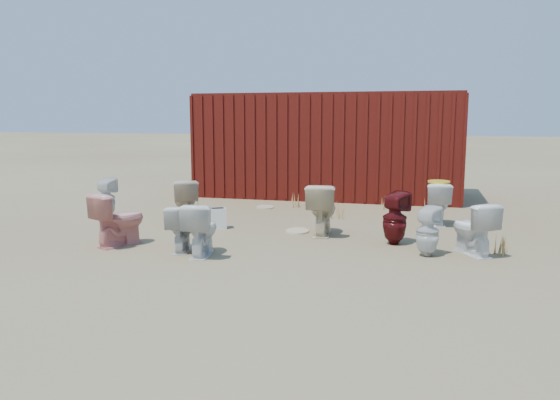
% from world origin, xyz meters
% --- Properties ---
extents(ground, '(100.00, 100.00, 0.00)m').
position_xyz_m(ground, '(0.00, 0.00, 0.00)').
color(ground, brown).
rests_on(ground, ground).
extents(shipping_container, '(6.00, 2.40, 2.40)m').
position_xyz_m(shipping_container, '(0.00, 5.20, 1.20)').
color(shipping_container, '#4E0E0D').
rests_on(shipping_container, ground).
extents(toilet_front_a, '(0.53, 0.72, 0.66)m').
position_xyz_m(toilet_front_a, '(-1.05, -0.85, 0.33)').
color(toilet_front_a, silver).
rests_on(toilet_front_a, ground).
extents(toilet_front_pink, '(0.73, 0.88, 0.78)m').
position_xyz_m(toilet_front_pink, '(-2.07, -0.78, 0.39)').
color(toilet_front_pink, '#E78E85').
rests_on(toilet_front_pink, ground).
extents(toilet_front_c, '(0.51, 0.77, 0.73)m').
position_xyz_m(toilet_front_c, '(-0.68, -1.02, 0.36)').
color(toilet_front_c, white).
rests_on(toilet_front_c, ground).
extents(toilet_front_maroon, '(0.49, 0.49, 0.78)m').
position_xyz_m(toilet_front_maroon, '(1.82, 0.32, 0.39)').
color(toilet_front_maroon, '#500D0F').
rests_on(toilet_front_maroon, ground).
extents(toilet_front_e, '(0.71, 0.82, 0.73)m').
position_xyz_m(toilet_front_e, '(2.88, -0.04, 0.36)').
color(toilet_front_e, white).
rests_on(toilet_front_e, ground).
extents(toilet_back_a, '(0.35, 0.36, 0.73)m').
position_xyz_m(toilet_back_a, '(-3.52, 1.19, 0.37)').
color(toilet_back_a, silver).
rests_on(toilet_back_a, ground).
extents(toilet_back_beige_left, '(0.75, 0.87, 0.77)m').
position_xyz_m(toilet_back_beige_left, '(-1.88, 1.10, 0.39)').
color(toilet_back_beige_left, '#CCB495').
rests_on(toilet_back_beige_left, ground).
extents(toilet_back_beige_right, '(0.52, 0.84, 0.82)m').
position_xyz_m(toilet_back_beige_right, '(0.66, 0.72, 0.41)').
color(toilet_back_beige_right, beige).
rests_on(toilet_back_beige_right, ground).
extents(toilet_back_yellowlid, '(0.46, 0.75, 0.74)m').
position_xyz_m(toilet_back_yellowlid, '(2.47, 2.03, 0.37)').
color(toilet_back_yellowlid, white).
rests_on(toilet_back_yellowlid, ground).
extents(toilet_back_e, '(0.42, 0.42, 0.68)m').
position_xyz_m(toilet_back_e, '(2.29, -0.28, 0.34)').
color(toilet_back_e, silver).
rests_on(toilet_back_e, ground).
extents(yellow_lid, '(0.38, 0.47, 0.02)m').
position_xyz_m(yellow_lid, '(2.47, 2.03, 0.76)').
color(yellow_lid, gold).
rests_on(yellow_lid, toilet_back_yellowlid).
extents(loose_tank, '(0.54, 0.40, 0.35)m').
position_xyz_m(loose_tank, '(-1.22, 0.69, 0.17)').
color(loose_tank, white).
rests_on(loose_tank, ground).
extents(loose_lid_near, '(0.44, 0.54, 0.02)m').
position_xyz_m(loose_lid_near, '(0.24, 0.82, 0.01)').
color(loose_lid_near, beige).
rests_on(loose_lid_near, ground).
extents(loose_lid_far, '(0.50, 0.57, 0.02)m').
position_xyz_m(loose_lid_far, '(-0.95, 3.00, 0.01)').
color(loose_lid_far, '#C4B48E').
rests_on(loose_lid_far, ground).
extents(weed_clump_a, '(0.36, 0.36, 0.29)m').
position_xyz_m(weed_clump_a, '(-2.36, 2.57, 0.14)').
color(weed_clump_a, '#AB8444').
rests_on(weed_clump_a, ground).
extents(weed_clump_b, '(0.32, 0.32, 0.32)m').
position_xyz_m(weed_clump_b, '(0.66, 2.24, 0.16)').
color(weed_clump_b, '#AB8444').
rests_on(weed_clump_b, ground).
extents(weed_clump_c, '(0.36, 0.36, 0.28)m').
position_xyz_m(weed_clump_c, '(2.37, 3.15, 0.14)').
color(weed_clump_c, '#AB8444').
rests_on(weed_clump_c, ground).
extents(weed_clump_d, '(0.30, 0.30, 0.29)m').
position_xyz_m(weed_clump_d, '(-0.43, 3.26, 0.15)').
color(weed_clump_d, '#AB8444').
rests_on(weed_clump_d, ground).
extents(weed_clump_e, '(0.34, 0.34, 0.28)m').
position_xyz_m(weed_clump_e, '(1.45, 3.50, 0.14)').
color(weed_clump_e, '#AB8444').
rests_on(weed_clump_e, ground).
extents(weed_clump_f, '(0.28, 0.28, 0.27)m').
position_xyz_m(weed_clump_f, '(3.33, 0.13, 0.13)').
color(weed_clump_f, '#AB8444').
rests_on(weed_clump_f, ground).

